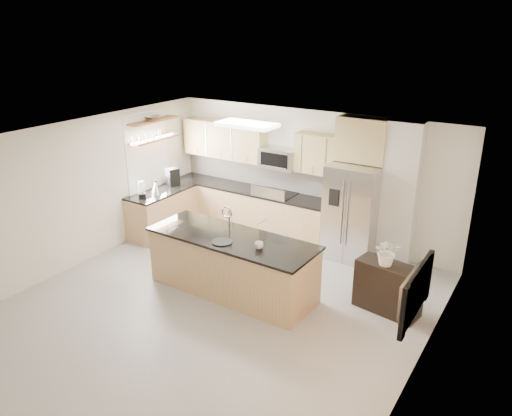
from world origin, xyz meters
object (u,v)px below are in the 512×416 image
Objects in this scene: refrigerator at (353,212)px; blender at (142,191)px; coffee_maker at (173,177)px; television at (407,290)px; credenza at (388,288)px; range at (275,215)px; flower_vase at (388,245)px; microwave at (279,158)px; cup at (259,245)px; bowl at (153,117)px; kettle at (156,188)px; platter at (222,242)px; island at (232,264)px.

refrigerator is 4.04m from blender.
television reaches higher than coffee_maker.
range is at bearing 161.52° from credenza.
blender is 0.53× the size of flower_vase.
microwave reaches higher than cup.
credenza is (2.85, -1.62, -1.24)m from microwave.
microwave is at bearing 47.25° from television.
bowl is at bearing -176.76° from credenza.
flower_vase reaches higher than cup.
range is 4.08× the size of kettle.
cup is at bearing -20.04° from kettle.
bowl is at bearing 150.71° from platter.
refrigerator is 1.65× the size of television.
range is at bearing 17.64° from coffee_maker.
blender is 0.85× the size of bowl.
range is at bearing 104.44° from island.
refrigerator reaches higher than television.
credenza is 1.52× the size of flower_vase.
range is 4.78m from television.
blender reaches higher than range.
bowl is (-0.18, 0.63, 1.32)m from blender.
refrigerator is at bearing 31.04° from television.
bowl reaches higher than flower_vase.
island is 0.81m from cup.
island is 8.23× the size of blender.
coffee_maker is (-3.21, 1.73, 0.08)m from cup.
bowl reaches higher than range.
range is 1.71m from refrigerator.
credenza is 0.71m from flower_vase.
television is at bearing -58.61° from credenza.
credenza is 2.85× the size of blender.
bowl is (-3.36, 1.43, 1.37)m from cup.
cup is (1.11, -2.40, 0.54)m from range.
coffee_maker is (-2.62, 1.60, 0.61)m from island.
microwave is at bearing 90.00° from range.
platter is at bearing -168.85° from cup.
blender is at bearing 160.37° from platter.
coffee_maker is at bearing 144.72° from platter.
coffee_maker is at bearing 151.67° from cup.
microwave reaches higher than platter.
refrigerator is at bearing 64.28° from island.
cup is (-1.74, -0.90, 0.63)m from credenza.
kettle is 0.76× the size of coffee_maker.
refrigerator is 2.52m from island.
credenza is (2.33, 0.76, -0.09)m from island.
range is 1.50× the size of microwave.
blender is at bearing 74.67° from television.
flower_vase reaches higher than island.
flower_vase is (5.05, -0.57, -1.29)m from bowl.
cup is at bearing -66.17° from microwave.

